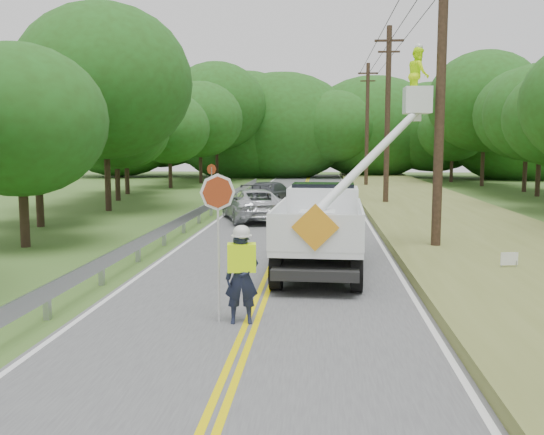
{
  "coord_description": "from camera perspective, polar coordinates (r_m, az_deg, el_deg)",
  "views": [
    {
      "loc": [
        1.32,
        -10.27,
        3.45
      ],
      "look_at": [
        0.0,
        6.0,
        1.5
      ],
      "focal_mm": 39.64,
      "sensor_mm": 36.0,
      "label": 1
    }
  ],
  "objects": [
    {
      "name": "ground",
      "position": [
        10.91,
        -2.61,
        -11.63
      ],
      "size": [
        140.0,
        140.0,
        0.0
      ],
      "primitive_type": "plane",
      "color": "#32531A",
      "rests_on": "ground"
    },
    {
      "name": "suv_darkgrey",
      "position": [
        34.14,
        -0.13,
        2.25
      ],
      "size": [
        3.22,
        5.25,
        1.42
      ],
      "primitive_type": "imported",
      "rotation": [
        0.0,
        0.0,
        2.87
      ],
      "color": "#3C4045",
      "rests_on": "road"
    },
    {
      "name": "road",
      "position": [
        24.55,
        1.52,
        -1.24
      ],
      "size": [
        7.2,
        96.0,
        0.03
      ],
      "color": "#4A4B4D",
      "rests_on": "ground"
    },
    {
      "name": "flagger",
      "position": [
        11.65,
        -2.96,
        -5.06
      ],
      "size": [
        1.12,
        0.5,
        2.91
      ],
      "color": "#191E33",
      "rests_on": "road"
    },
    {
      "name": "treeline_left",
      "position": [
        43.27,
        -10.73,
        10.11
      ],
      "size": [
        11.41,
        58.45,
        11.85
      ],
      "color": "#332319",
      "rests_on": "ground"
    },
    {
      "name": "yard_sign",
      "position": [
        16.88,
        21.61,
        -3.76
      ],
      "size": [
        0.47,
        0.13,
        0.69
      ],
      "color": "white",
      "rests_on": "ground"
    },
    {
      "name": "utility_poles",
      "position": [
        27.59,
        12.51,
        10.44
      ],
      "size": [
        1.6,
        43.3,
        10.0
      ],
      "color": "black",
      "rests_on": "ground"
    },
    {
      "name": "suv_silver",
      "position": [
        27.79,
        -1.78,
        1.24
      ],
      "size": [
        3.86,
        5.74,
        1.46
      ],
      "primitive_type": "imported",
      "rotation": [
        0.0,
        0.0,
        3.44
      ],
      "color": "silver",
      "rests_on": "road"
    },
    {
      "name": "tall_grass_verge",
      "position": [
        25.16,
        17.88,
        -1.05
      ],
      "size": [
        7.0,
        96.0,
        0.3
      ],
      "primitive_type": "cube",
      "color": "#62672F",
      "rests_on": "ground"
    },
    {
      "name": "guardrail",
      "position": [
        25.9,
        -7.28,
        0.34
      ],
      "size": [
        0.18,
        48.0,
        0.77
      ],
      "color": "#97999E",
      "rests_on": "ground"
    },
    {
      "name": "bucket_truck",
      "position": [
        17.64,
        5.54,
        0.43
      ],
      "size": [
        4.6,
        6.6,
        6.45
      ],
      "color": "black",
      "rests_on": "road"
    },
    {
      "name": "treeline_horizon",
      "position": [
        66.44,
        4.06,
        8.58
      ],
      "size": [
        58.63,
        15.55,
        12.32
      ],
      "color": "#234815",
      "rests_on": "ground"
    },
    {
      "name": "stop_sign_permanent",
      "position": [
        30.44,
        -5.76,
        3.48
      ],
      "size": [
        0.44,
        0.36,
        2.55
      ],
      "color": "#97999E",
      "rests_on": "ground"
    }
  ]
}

